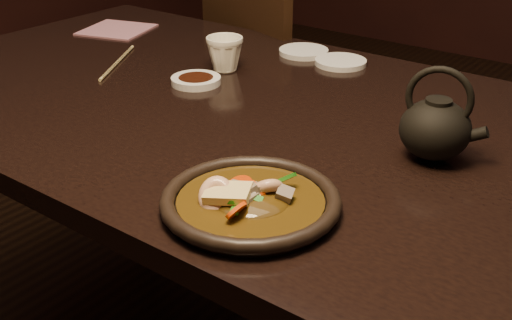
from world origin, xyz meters
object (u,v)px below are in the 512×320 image
Objects in this scene: chair at (276,107)px; tea_cup at (225,53)px; plate at (251,202)px; teapot at (436,126)px; table at (236,138)px.

chair is 0.58m from tea_cup.
teapot reaches higher than plate.
teapot reaches higher than tea_cup.
plate is at bearing -48.25° from table.
teapot is at bearing -0.35° from table.
chair is 1.12m from plate.
teapot is at bearing 157.67° from chair.
teapot is (0.73, -0.60, 0.33)m from chair.
plate is at bearing -126.56° from teapot.
tea_cup is (-0.41, 0.44, 0.03)m from plate.
tea_cup is at bearing 132.93° from plate.
teapot is (0.13, 0.30, 0.04)m from plate.
table is 6.36× the size of plate.
table is 0.43m from teapot.
chair is 3.48× the size of plate.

